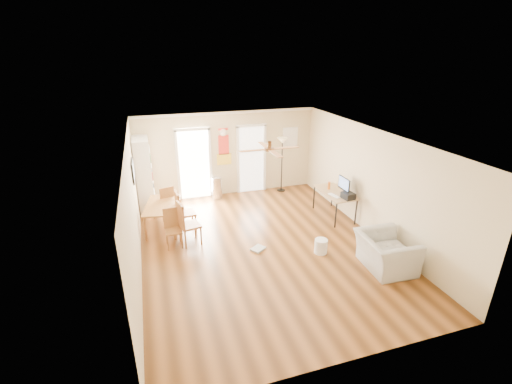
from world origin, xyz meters
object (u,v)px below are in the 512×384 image
object	(u,v)px
dining_chair_far	(165,202)
dining_chair_near	(173,229)
dining_table	(164,217)
printer	(348,196)
armchair	(386,252)
dining_chair_right_b	(190,223)
trash_can	(217,188)
wastebasket_b	(365,251)
dining_chair_right_a	(186,211)
bookshelf	(144,175)
wastebasket_a	(321,246)
torchiere_lamp	(282,165)
computer_desk	(334,204)

from	to	relation	value
dining_chair_far	dining_chair_near	bearing A→B (deg)	73.70
dining_table	printer	xyz separation A→B (m)	(4.60, -1.16, 0.46)
armchair	dining_chair_right_b	bearing A→B (deg)	62.90
trash_can	armchair	size ratio (longest dim) A/B	0.60
dining_chair_right_b	wastebasket_b	world-z (taller)	dining_chair_right_b
dining_chair_right_a	dining_chair_far	size ratio (longest dim) A/B	1.12
bookshelf	armchair	size ratio (longest dim) A/B	1.84
dining_chair_near	wastebasket_b	bearing A→B (deg)	-25.79
wastebasket_a	wastebasket_b	size ratio (longest dim) A/B	1.08
trash_can	wastebasket_b	xyz separation A→B (m)	(2.44, -4.29, -0.19)
dining_chair_near	armchair	world-z (taller)	dining_chair_near
trash_can	torchiere_lamp	world-z (taller)	torchiere_lamp
bookshelf	dining_table	distance (m)	1.55
wastebasket_b	wastebasket_a	bearing A→B (deg)	151.21
dining_chair_far	wastebasket_b	world-z (taller)	dining_chair_far
dining_chair_near	torchiere_lamp	size ratio (longest dim) A/B	0.52
bookshelf	trash_can	size ratio (longest dim) A/B	3.05
torchiere_lamp	printer	size ratio (longest dim) A/B	5.62
trash_can	wastebasket_b	distance (m)	4.94
torchiere_lamp	computer_desk	size ratio (longest dim) A/B	1.31
trash_can	computer_desk	distance (m)	3.57
bookshelf	dining_table	world-z (taller)	bookshelf
dining_chair_right_b	armchair	size ratio (longest dim) A/B	0.94
bookshelf	dining_table	bearing A→B (deg)	-58.49
dining_chair_far	trash_can	world-z (taller)	dining_chair_far
wastebasket_a	wastebasket_b	bearing A→B (deg)	-28.79
dining_chair_far	computer_desk	distance (m)	4.59
bookshelf	torchiere_lamp	distance (m)	4.21
dining_chair_far	printer	world-z (taller)	dining_chair_far
dining_chair_right_b	computer_desk	xyz separation A→B (m)	(3.97, 0.31, -0.18)
dining_chair_right_a	torchiere_lamp	size ratio (longest dim) A/B	0.60
computer_desk	dining_chair_right_b	bearing A→B (deg)	-175.48
dining_chair_right_a	torchiere_lamp	distance (m)	3.76
dining_table	dining_chair_right_a	world-z (taller)	dining_chair_right_a
dining_chair_near	wastebasket_a	distance (m)	3.40
trash_can	armchair	world-z (taller)	armchair
dining_chair_right_a	computer_desk	xyz separation A→B (m)	(3.97, -0.39, -0.17)
dining_chair_near	armchair	size ratio (longest dim) A/B	0.80
trash_can	wastebasket_a	size ratio (longest dim) A/B	2.06
dining_chair_near	wastebasket_a	bearing A→B (deg)	-24.37
dining_table	dining_chair_right_a	xyz separation A→B (m)	(0.55, -0.26, 0.19)
bookshelf	torchiere_lamp	bearing A→B (deg)	19.08
trash_can	computer_desk	xyz separation A→B (m)	(2.82, -2.20, 0.01)
dining_chair_right_b	dining_chair_near	size ratio (longest dim) A/B	1.17
dining_chair_right_a	printer	xyz separation A→B (m)	(4.05, -0.90, 0.27)
printer	wastebasket_b	distance (m)	1.77
trash_can	torchiere_lamp	distance (m)	2.20
dining_chair_right_b	armchair	xyz separation A→B (m)	(3.75, -2.25, -0.16)
dining_chair_right_b	trash_can	bearing A→B (deg)	-36.88
torchiere_lamp	armchair	size ratio (longest dim) A/B	1.54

